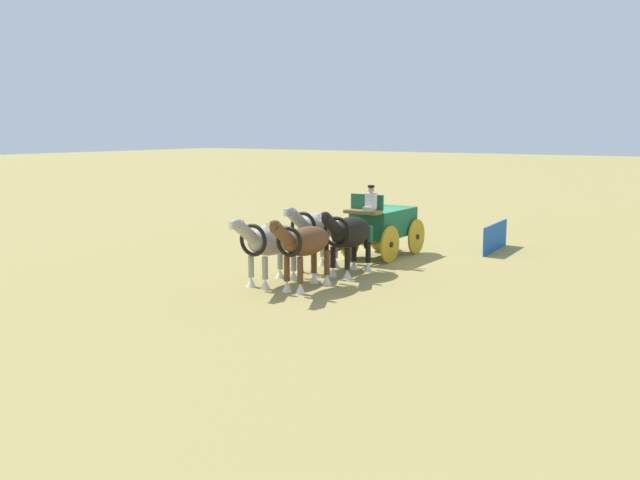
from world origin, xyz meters
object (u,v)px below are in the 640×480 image
object	(u,v)px
draft_horse_rear_near	(349,234)
draft_horse_lead_near	(304,244)
show_wagon	(382,224)
draft_horse_rear_off	(316,229)
draft_horse_lead_off	(270,241)

from	to	relation	value
draft_horse_rear_near	draft_horse_lead_near	world-z (taller)	draft_horse_lead_near
show_wagon	draft_horse_rear_off	size ratio (longest dim) A/B	1.89
draft_horse_rear_near	draft_horse_lead_off	size ratio (longest dim) A/B	0.94
draft_horse_rear_near	draft_horse_lead_near	xyz separation A→B (m)	(2.62, 0.05, 0.02)
show_wagon	draft_horse_lead_off	size ratio (longest dim) A/B	1.79
draft_horse_rear_off	draft_horse_lead_off	world-z (taller)	draft_horse_rear_off
draft_horse_rear_near	draft_horse_rear_off	bearing A→B (deg)	-88.74
draft_horse_lead_off	show_wagon	bearing A→B (deg)	175.11
draft_horse_lead_off	draft_horse_rear_near	bearing A→B (deg)	154.63
draft_horse_lead_near	draft_horse_lead_off	size ratio (longest dim) A/B	0.98
draft_horse_lead_off	draft_horse_rear_off	bearing A→B (deg)	-178.83
draft_horse_rear_off	show_wagon	bearing A→B (deg)	170.77
draft_horse_rear_off	draft_horse_lead_off	bearing A→B (deg)	1.17
draft_horse_lead_near	draft_horse_rear_near	bearing A→B (deg)	-178.83
draft_horse_rear_near	draft_horse_lead_near	distance (m)	2.62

